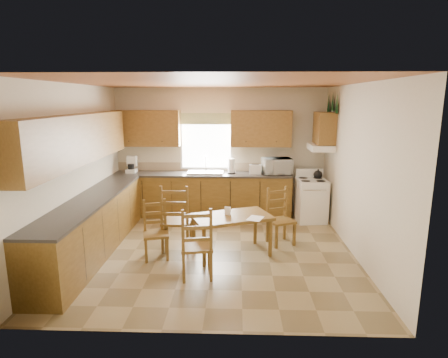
{
  "coord_description": "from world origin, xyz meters",
  "views": [
    {
      "loc": [
        0.36,
        -5.81,
        2.45
      ],
      "look_at": [
        0.15,
        0.3,
        1.15
      ],
      "focal_mm": 30.0,
      "sensor_mm": 36.0,
      "label": 1
    }
  ],
  "objects_px": {
    "microwave": "(277,166)",
    "chair_near_right": "(197,242)",
    "dining_table": "(232,235)",
    "chair_near_left": "(177,217)",
    "stove": "(311,201)",
    "chair_far_right": "(281,217)",
    "chair_far_left": "(156,230)"
  },
  "relations": [
    {
      "from": "dining_table",
      "to": "chair_near_left",
      "type": "xyz_separation_m",
      "value": [
        -0.91,
        0.18,
        0.23
      ]
    },
    {
      "from": "stove",
      "to": "chair_far_right",
      "type": "bearing_deg",
      "value": -125.49
    },
    {
      "from": "stove",
      "to": "dining_table",
      "type": "xyz_separation_m",
      "value": [
        -1.59,
        -1.76,
        -0.1
      ]
    },
    {
      "from": "dining_table",
      "to": "chair_far_right",
      "type": "height_order",
      "value": "chair_far_right"
    },
    {
      "from": "chair_far_left",
      "to": "stove",
      "type": "bearing_deg",
      "value": 20.61
    },
    {
      "from": "chair_near_left",
      "to": "chair_near_right",
      "type": "distance_m",
      "value": 1.07
    },
    {
      "from": "chair_near_right",
      "to": "chair_far_left",
      "type": "relative_size",
      "value": 1.14
    },
    {
      "from": "stove",
      "to": "chair_near_left",
      "type": "height_order",
      "value": "chair_near_left"
    },
    {
      "from": "microwave",
      "to": "dining_table",
      "type": "xyz_separation_m",
      "value": [
        -0.91,
        -2.08,
        -0.76
      ]
    },
    {
      "from": "chair_far_left",
      "to": "chair_far_right",
      "type": "height_order",
      "value": "chair_far_right"
    },
    {
      "from": "microwave",
      "to": "chair_near_right",
      "type": "distance_m",
      "value": 3.25
    },
    {
      "from": "chair_far_right",
      "to": "chair_near_right",
      "type": "bearing_deg",
      "value": -159.23
    },
    {
      "from": "chair_near_left",
      "to": "chair_far_left",
      "type": "relative_size",
      "value": 1.23
    },
    {
      "from": "microwave",
      "to": "chair_near_right",
      "type": "xyz_separation_m",
      "value": [
        -1.39,
        -2.88,
        -0.57
      ]
    },
    {
      "from": "chair_near_left",
      "to": "dining_table",
      "type": "bearing_deg",
      "value": 169.36
    },
    {
      "from": "chair_far_right",
      "to": "microwave",
      "type": "bearing_deg",
      "value": 64.19
    },
    {
      "from": "microwave",
      "to": "chair_near_left",
      "type": "bearing_deg",
      "value": -143.7
    },
    {
      "from": "chair_near_right",
      "to": "chair_far_left",
      "type": "height_order",
      "value": "chair_near_right"
    },
    {
      "from": "stove",
      "to": "dining_table",
      "type": "bearing_deg",
      "value": -137.27
    },
    {
      "from": "stove",
      "to": "chair_near_left",
      "type": "bearing_deg",
      "value": -152.86
    },
    {
      "from": "microwave",
      "to": "dining_table",
      "type": "distance_m",
      "value": 2.4
    },
    {
      "from": "stove",
      "to": "chair_near_right",
      "type": "xyz_separation_m",
      "value": [
        -2.07,
        -2.55,
        0.09
      ]
    },
    {
      "from": "stove",
      "to": "chair_near_right",
      "type": "bearing_deg",
      "value": -134.12
    },
    {
      "from": "chair_near_left",
      "to": "microwave",
      "type": "bearing_deg",
      "value": -133.22
    },
    {
      "from": "stove",
      "to": "chair_far_left",
      "type": "height_order",
      "value": "chair_far_left"
    },
    {
      "from": "microwave",
      "to": "chair_near_left",
      "type": "distance_m",
      "value": 2.69
    },
    {
      "from": "dining_table",
      "to": "chair_far_left",
      "type": "distance_m",
      "value": 1.2
    },
    {
      "from": "chair_near_right",
      "to": "dining_table",
      "type": "bearing_deg",
      "value": -129.92
    },
    {
      "from": "chair_near_right",
      "to": "stove",
      "type": "bearing_deg",
      "value": -138.01
    },
    {
      "from": "chair_near_right",
      "to": "chair_far_right",
      "type": "distance_m",
      "value": 1.83
    },
    {
      "from": "microwave",
      "to": "chair_near_right",
      "type": "relative_size",
      "value": 0.53
    },
    {
      "from": "chair_near_left",
      "to": "chair_far_right",
      "type": "bearing_deg",
      "value": -169.85
    }
  ]
}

